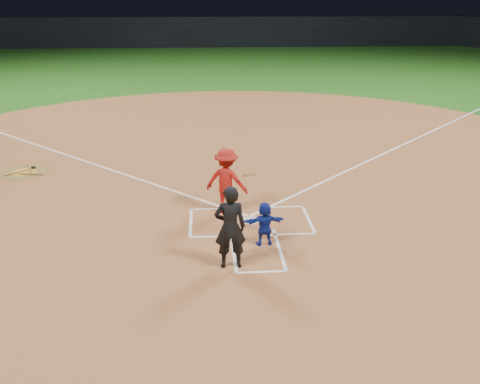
{
  "coord_description": "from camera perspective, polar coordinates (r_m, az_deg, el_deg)",
  "views": [
    {
      "loc": [
        -1.22,
        -13.1,
        5.79
      ],
      "look_at": [
        -0.3,
        -0.4,
        1.0
      ],
      "focal_mm": 40.0,
      "sensor_mm": 36.0,
      "label": 1
    }
  ],
  "objects": [
    {
      "name": "stadium_wall_far",
      "position": [
        61.25,
        -3.12,
        16.68
      ],
      "size": [
        80.0,
        1.2,
        3.2
      ],
      "primitive_type": "cube",
      "color": "black",
      "rests_on": "ground"
    },
    {
      "name": "home_plate_dirt",
      "position": [
        19.99,
        -0.47,
        3.81
      ],
      "size": [
        28.0,
        28.0,
        0.01
      ],
      "primitive_type": "cylinder",
      "color": "brown",
      "rests_on": "ground"
    },
    {
      "name": "catcher",
      "position": [
        12.87,
        2.64,
        -3.4
      ],
      "size": [
        1.04,
        0.43,
        1.09
      ],
      "primitive_type": "imported",
      "rotation": [
        0.0,
        0.0,
        3.25
      ],
      "color": "#122494",
      "rests_on": "home_plate_dirt"
    },
    {
      "name": "bat_weight_donut",
      "position": [
        19.93,
        -21.21,
        2.45
      ],
      "size": [
        0.19,
        0.19,
        0.05
      ],
      "primitive_type": "torus",
      "color": "black",
      "rests_on": "on_deck_circle"
    },
    {
      "name": "on_deck_logo",
      "position": [
        19.64,
        -22.07,
        2.0
      ],
      "size": [
        0.8,
        0.8,
        0.0
      ],
      "primitive_type": "cylinder",
      "color": "gold",
      "rests_on": "on_deck_circle"
    },
    {
      "name": "umpire",
      "position": [
        11.67,
        -1.06,
        -3.78
      ],
      "size": [
        0.72,
        0.49,
        1.91
      ],
      "primitive_type": "imported",
      "rotation": [
        0.0,
        0.0,
        3.19
      ],
      "color": "black",
      "rests_on": "home_plate_dirt"
    },
    {
      "name": "on_deck_bat_a",
      "position": [
        19.81,
        -21.47,
        2.33
      ],
      "size": [
        0.36,
        0.81,
        0.06
      ],
      "primitive_type": "cylinder",
      "rotation": [
        1.57,
        0.0,
        0.36
      ],
      "color": "olive",
      "rests_on": "on_deck_circle"
    },
    {
      "name": "on_deck_circle",
      "position": [
        19.64,
        -22.07,
        1.98
      ],
      "size": [
        1.7,
        1.7,
        0.01
      ],
      "primitive_type": "cylinder",
      "color": "brown",
      "rests_on": "home_plate_dirt"
    },
    {
      "name": "batter_at_plate",
      "position": [
        14.61,
        -1.45,
        1.18
      ],
      "size": [
        1.49,
        1.08,
        1.83
      ],
      "color": "#B21913",
      "rests_on": "home_plate_dirt"
    },
    {
      "name": "ground",
      "position": [
        14.37,
        1.08,
        -3.14
      ],
      "size": [
        120.0,
        120.0,
        0.0
      ],
      "primitive_type": "plane",
      "color": "#1C5415",
      "rests_on": "ground"
    },
    {
      "name": "on_deck_bat_c",
      "position": [
        19.27,
        -21.49,
        1.83
      ],
      "size": [
        0.84,
        0.19,
        0.06
      ],
      "primitive_type": "cylinder",
      "rotation": [
        1.57,
        0.0,
        1.42
      ],
      "color": "olive",
      "rests_on": "on_deck_circle"
    },
    {
      "name": "on_deck_bat_b",
      "position": [
        19.6,
        -22.72,
        1.96
      ],
      "size": [
        0.67,
        0.61,
        0.06
      ],
      "primitive_type": "cylinder",
      "rotation": [
        1.57,
        0.0,
        -0.84
      ],
      "color": "#A76D3D",
      "rests_on": "on_deck_circle"
    },
    {
      "name": "home_plate",
      "position": [
        14.36,
        1.08,
        -3.07
      ],
      "size": [
        0.6,
        0.6,
        0.02
      ],
      "primitive_type": "cylinder",
      "rotation": [
        0.0,
        0.0,
        3.14
      ],
      "color": "silver",
      "rests_on": "home_plate_dirt"
    },
    {
      "name": "chalk_markings",
      "position": [
        19.31,
        -0.33,
        3.22
      ],
      "size": [
        28.35,
        17.32,
        0.01
      ],
      "color": "white",
      "rests_on": "home_plate_dirt"
    }
  ]
}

